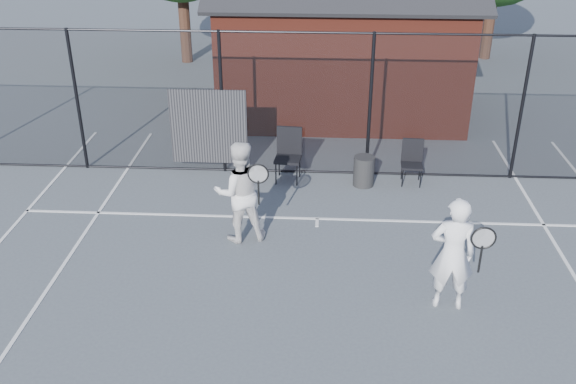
# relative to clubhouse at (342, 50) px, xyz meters

# --- Properties ---
(ground) EXTENTS (80.00, 80.00, 0.00)m
(ground) POSITION_rel_clubhouse_xyz_m (-0.50, -9.00, -1.61)
(ground) COLOR #494F53
(ground) RESTS_ON ground
(fence) EXTENTS (22.04, 3.00, 3.00)m
(fence) POSITION_rel_clubhouse_xyz_m (-0.80, -4.00, -0.16)
(fence) COLOR black
(fence) RESTS_ON ground
(clubhouse) EXTENTS (6.50, 4.36, 4.19)m
(clubhouse) POSITION_rel_clubhouse_xyz_m (0.00, 0.00, 0.00)
(clubhouse) COLOR maroon
(clubhouse) RESTS_ON ground
(player_front) EXTENTS (0.80, 0.60, 1.77)m
(player_front) POSITION_rel_clubhouse_xyz_m (1.45, -8.49, -0.72)
(player_front) COLOR white
(player_front) RESTS_ON ground
(player_back) EXTENTS (1.05, 0.89, 1.80)m
(player_back) POSITION_rel_clubhouse_xyz_m (-1.82, -6.75, -0.70)
(player_back) COLOR white
(player_back) RESTS_ON ground
(chair_left) EXTENTS (0.56, 0.58, 1.08)m
(chair_left) POSITION_rel_clubhouse_xyz_m (-1.13, -4.40, -1.07)
(chair_left) COLOR black
(chair_left) RESTS_ON ground
(chair_right) EXTENTS (0.46, 0.47, 0.90)m
(chair_right) POSITION_rel_clubhouse_xyz_m (1.39, -4.40, -1.16)
(chair_right) COLOR black
(chair_right) RESTS_ON ground
(waste_bin) EXTENTS (0.50, 0.50, 0.62)m
(waste_bin) POSITION_rel_clubhouse_xyz_m (0.41, -4.52, -1.30)
(waste_bin) COLOR black
(waste_bin) RESTS_ON ground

